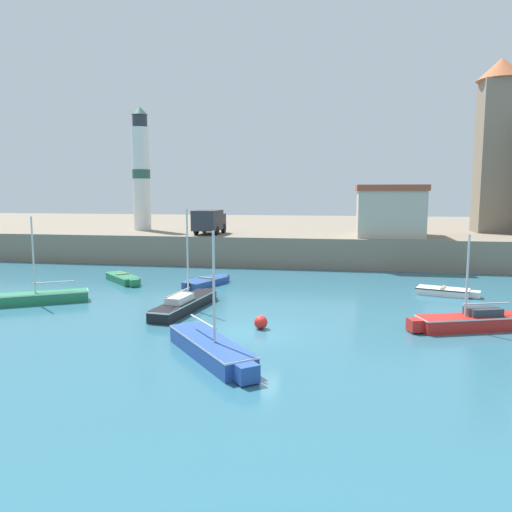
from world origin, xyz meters
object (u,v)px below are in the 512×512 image
sailboat_green_7 (40,297)px  dinghy_white_2 (445,291)px  lighthouse (141,171)px  mooring_buoy (261,322)px  dinghy_blue_0 (207,281)px  truck_on_quay (209,221)px  sailboat_blue_6 (212,348)px  sailboat_red_1 (471,321)px  dinghy_green_4 (123,278)px  harbor_shed_near_wharf (389,210)px  sailboat_black_5 (185,303)px

sailboat_green_7 → dinghy_white_2: bearing=15.3°
lighthouse → mooring_buoy: bearing=-57.1°
dinghy_blue_0 → truck_on_quay: size_ratio=0.97×
sailboat_blue_6 → mooring_buoy: sailboat_blue_6 is taller
mooring_buoy → dinghy_white_2: bearing=43.4°
sailboat_red_1 → truck_on_quay: bearing=132.2°
dinghy_white_2 → dinghy_green_4: (-21.79, 0.69, 0.06)m
sailboat_green_7 → dinghy_green_4: bearing=75.6°
lighthouse → harbor_shed_near_wharf: lighthouse is taller
dinghy_green_4 → sailboat_green_7: bearing=-104.4°
dinghy_blue_0 → sailboat_blue_6: bearing=-73.7°
sailboat_black_5 → sailboat_green_7: sailboat_black_5 is taller
dinghy_green_4 → mooring_buoy: size_ratio=5.83×
dinghy_blue_0 → mooring_buoy: 11.57m
dinghy_white_2 → truck_on_quay: truck_on_quay is taller
sailboat_black_5 → sailboat_green_7: (-8.81, 0.20, -0.02)m
dinghy_green_4 → sailboat_blue_6: 18.09m
dinghy_white_2 → sailboat_black_5: bearing=-155.8°
mooring_buoy → sailboat_blue_6: bearing=-105.0°
dinghy_white_2 → truck_on_quay: size_ratio=0.89×
mooring_buoy → harbor_shed_near_wharf: 24.11m
sailboat_green_7 → mooring_buoy: bearing=-13.1°
mooring_buoy → sailboat_black_5: bearing=147.8°
mooring_buoy → lighthouse: bearing=122.9°
dinghy_blue_0 → truck_on_quay: truck_on_quay is taller
dinghy_white_2 → mooring_buoy: size_ratio=6.08×
dinghy_green_4 → truck_on_quay: bearing=73.4°
dinghy_white_2 → sailboat_black_5: size_ratio=0.57×
dinghy_blue_0 → truck_on_quay: 12.15m
dinghy_blue_0 → sailboat_green_7: 10.67m
sailboat_green_7 → truck_on_quay: sailboat_green_7 is taller
dinghy_blue_0 → dinghy_white_2: (15.61, -0.61, -0.03)m
sailboat_red_1 → harbor_shed_near_wharf: 21.40m
mooring_buoy → harbor_shed_near_wharf: bearing=71.1°
lighthouse → truck_on_quay: size_ratio=2.79×
sailboat_red_1 → sailboat_blue_6: (-10.95, -6.04, -0.01)m
lighthouse → harbor_shed_near_wharf: size_ratio=1.89×
dinghy_white_2 → dinghy_green_4: 21.80m
dinghy_blue_0 → dinghy_white_2: 15.62m
truck_on_quay → dinghy_green_4: bearing=-106.6°
dinghy_white_2 → sailboat_blue_6: 18.06m
lighthouse → sailboat_black_5: bearing=-62.4°
dinghy_white_2 → sailboat_blue_6: bearing=-128.8°
dinghy_white_2 → truck_on_quay: (-18.45, 11.88, 3.55)m
dinghy_white_2 → dinghy_green_4: dinghy_green_4 is taller
sailboat_black_5 → harbor_shed_near_wharf: harbor_shed_near_wharf is taller
dinghy_green_4 → dinghy_blue_0: bearing=-0.8°
sailboat_black_5 → sailboat_green_7: 8.81m
mooring_buoy → truck_on_quay: bearing=111.2°
mooring_buoy → truck_on_quay: size_ratio=0.15×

